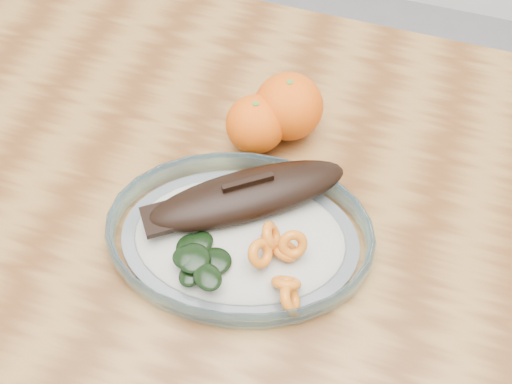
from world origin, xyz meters
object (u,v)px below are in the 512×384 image
dining_table (244,263)px  orange_right (256,124)px  orange_left (288,106)px  plated_meal (240,232)px

dining_table → orange_right: bearing=100.9°
orange_left → orange_right: orange_left is taller
plated_meal → orange_right: 0.15m
orange_left → dining_table: bearing=-93.2°
dining_table → plated_meal: bearing=-77.7°
dining_table → orange_left: (0.01, 0.15, 0.14)m
dining_table → orange_right: orange_right is taller
plated_meal → orange_left: 0.18m
dining_table → plated_meal: plated_meal is taller
plated_meal → orange_right: size_ratio=8.44×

